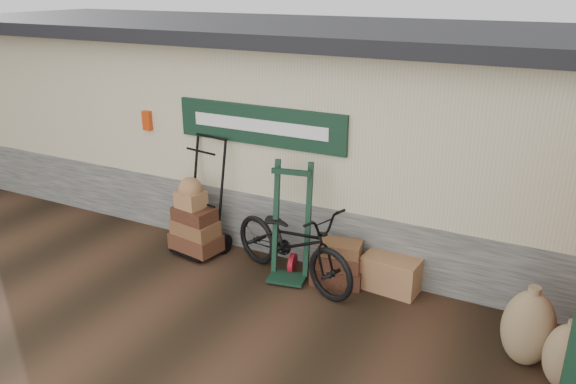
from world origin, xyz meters
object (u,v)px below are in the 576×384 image
at_px(porter_trolley, 203,195).
at_px(green_barrow, 291,222).
at_px(wicker_hamper, 392,273).
at_px(bicycle, 293,238).
at_px(suitcase_stack, 338,262).

height_order(porter_trolley, green_barrow, porter_trolley).
bearing_deg(wicker_hamper, porter_trolley, -176.64).
xyz_separation_m(green_barrow, wicker_hamper, (1.33, 0.32, -0.57)).
distance_m(green_barrow, bicycle, 0.21).
distance_m(porter_trolley, suitcase_stack, 2.23).
relative_size(porter_trolley, suitcase_stack, 2.58).
height_order(porter_trolley, suitcase_stack, porter_trolley).
xyz_separation_m(porter_trolley, bicycle, (1.58, -0.22, -0.26)).
relative_size(porter_trolley, wicker_hamper, 2.45).
distance_m(green_barrow, wicker_hamper, 1.48).
bearing_deg(suitcase_stack, wicker_hamper, 13.49).
relative_size(green_barrow, wicker_hamper, 2.24).
bearing_deg(wicker_hamper, bicycle, -162.92).
xyz_separation_m(porter_trolley, green_barrow, (1.52, -0.15, -0.07)).
height_order(green_barrow, wicker_hamper, green_barrow).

